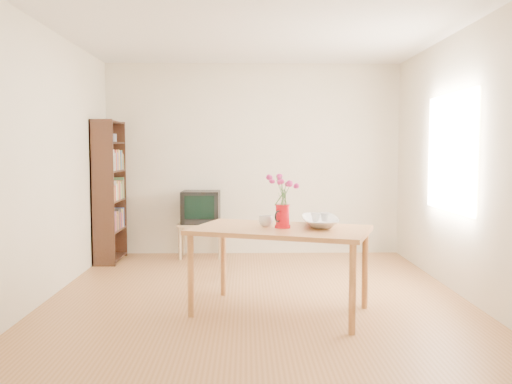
{
  "coord_description": "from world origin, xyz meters",
  "views": [
    {
      "loc": [
        -0.11,
        -5.18,
        1.42
      ],
      "look_at": [
        0.0,
        0.3,
        1.0
      ],
      "focal_mm": 38.0,
      "sensor_mm": 36.0,
      "label": 1
    }
  ],
  "objects_px": {
    "pitcher": "(282,217)",
    "mug": "(266,221)",
    "television": "(201,207)",
    "table": "(280,236)",
    "bowl": "(320,201)"
  },
  "relations": [
    {
      "from": "mug",
      "to": "television",
      "type": "bearing_deg",
      "value": -91.75
    },
    {
      "from": "television",
      "to": "bowl",
      "type": "bearing_deg",
      "value": -60.96
    },
    {
      "from": "pitcher",
      "to": "mug",
      "type": "bearing_deg",
      "value": -173.53
    },
    {
      "from": "table",
      "to": "pitcher",
      "type": "relative_size",
      "value": 8.14
    },
    {
      "from": "pitcher",
      "to": "television",
      "type": "bearing_deg",
      "value": 145.14
    },
    {
      "from": "pitcher",
      "to": "mug",
      "type": "distance_m",
      "value": 0.17
    },
    {
      "from": "pitcher",
      "to": "mug",
      "type": "xyz_separation_m",
      "value": [
        -0.14,
        0.08,
        -0.05
      ]
    },
    {
      "from": "bowl",
      "to": "mug",
      "type": "bearing_deg",
      "value": -174.14
    },
    {
      "from": "pitcher",
      "to": "mug",
      "type": "height_order",
      "value": "pitcher"
    },
    {
      "from": "table",
      "to": "mug",
      "type": "height_order",
      "value": "mug"
    },
    {
      "from": "television",
      "to": "mug",
      "type": "bearing_deg",
      "value": -71.2
    },
    {
      "from": "mug",
      "to": "bowl",
      "type": "relative_size",
      "value": 0.26
    },
    {
      "from": "mug",
      "to": "television",
      "type": "xyz_separation_m",
      "value": [
        -0.77,
        2.43,
        -0.12
      ]
    },
    {
      "from": "mug",
      "to": "bowl",
      "type": "xyz_separation_m",
      "value": [
        0.49,
        0.05,
        0.18
      ]
    },
    {
      "from": "table",
      "to": "bowl",
      "type": "relative_size",
      "value": 3.56
    }
  ]
}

